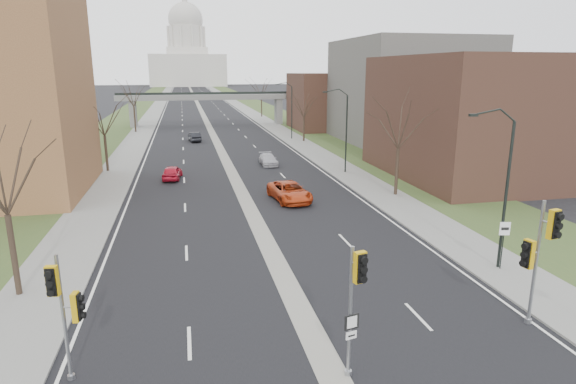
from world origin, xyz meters
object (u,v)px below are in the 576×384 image
object	(u,v)px
car_right_mid	(268,160)
car_left_near	(172,172)
signal_pole_left	(65,302)
signal_pole_median	(356,291)
signal_pole_right	(539,247)
car_left_far	(194,137)
car_right_near	(290,192)
speed_limit_sign	(504,237)

from	to	relation	value
car_right_mid	car_left_near	bearing A→B (deg)	-154.07
signal_pole_left	signal_pole_median	size ratio (longest dim) A/B	0.96
signal_pole_median	signal_pole_right	xyz separation A→B (m)	(8.63, 1.86, 0.18)
signal_pole_right	car_right_mid	world-z (taller)	signal_pole_right
signal_pole_right	car_left_near	distance (m)	36.10
signal_pole_right	car_left_far	bearing A→B (deg)	89.79
car_left_near	car_left_far	size ratio (longest dim) A/B	0.96
car_left_far	car_right_mid	bearing A→B (deg)	103.47
signal_pole_median	car_right_near	distance (m)	24.29
signal_pole_median	car_left_far	xyz separation A→B (m)	(-3.88, 60.51, -2.73)
speed_limit_sign	car_left_near	world-z (taller)	speed_limit_sign
signal_pole_right	speed_limit_sign	xyz separation A→B (m)	(2.50, 5.50, -1.66)
signal_pole_left	car_left_far	world-z (taller)	signal_pole_left
car_left_near	car_right_mid	bearing A→B (deg)	-146.41
signal_pole_left	car_left_far	bearing A→B (deg)	94.12
car_left_far	car_right_mid	size ratio (longest dim) A/B	0.99
signal_pole_left	signal_pole_median	xyz separation A→B (m)	(9.63, -1.92, 0.34)
signal_pole_left	signal_pole_right	world-z (taller)	signal_pole_right
signal_pole_median	speed_limit_sign	bearing A→B (deg)	20.41
speed_limit_sign	car_left_far	bearing A→B (deg)	117.27
signal_pole_right	car_left_far	world-z (taller)	signal_pole_right
signal_pole_median	car_right_mid	size ratio (longest dim) A/B	1.14
signal_pole_median	signal_pole_left	bearing A→B (deg)	155.68
car_right_mid	signal_pole_median	bearing A→B (deg)	-96.08
car_left_far	signal_pole_left	bearing A→B (deg)	77.35
car_left_near	car_right_near	size ratio (longest dim) A/B	0.73
signal_pole_median	car_right_mid	world-z (taller)	signal_pole_median
signal_pole_right	speed_limit_sign	bearing A→B (deg)	53.27
car_right_mid	signal_pole_right	bearing A→B (deg)	-83.34
speed_limit_sign	car_left_near	distance (m)	32.44
speed_limit_sign	car_left_near	bearing A→B (deg)	135.02
car_left_far	car_right_mid	xyz separation A→B (m)	(7.79, -20.84, -0.08)
signal_pole_median	speed_limit_sign	size ratio (longest dim) A/B	1.85
car_left_near	car_right_mid	distance (m)	11.93
signal_pole_median	speed_limit_sign	world-z (taller)	signal_pole_median
speed_limit_sign	car_left_far	xyz separation A→B (m)	(-15.01, 53.16, -1.25)
signal_pole_left	speed_limit_sign	xyz separation A→B (m)	(20.76, 5.43, -1.14)
car_right_near	car_right_mid	size ratio (longest dim) A/B	1.30
speed_limit_sign	car_right_near	distance (m)	18.54
car_left_near	car_right_near	xyz separation A→B (m)	(9.75, -10.41, 0.08)
signal_pole_median	car_right_near	size ratio (longest dim) A/B	0.88
speed_limit_sign	signal_pole_left	bearing A→B (deg)	-153.84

